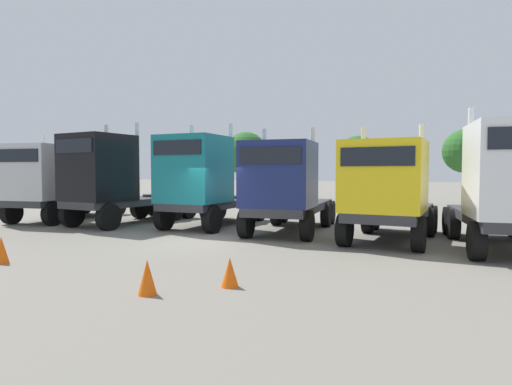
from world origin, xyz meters
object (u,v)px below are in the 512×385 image
(semi_truck_black, at_px, (111,180))
(semi_truck_white, at_px, (512,186))
(semi_truck_yellow, at_px, (387,190))
(semi_truck_teal, at_px, (201,181))
(semi_truck_navy, at_px, (285,188))
(traffic_cone_mid, at_px, (230,272))
(semi_truck_silver, at_px, (50,182))
(traffic_cone_far, at_px, (147,277))
(traffic_cone_near, at_px, (1,250))

(semi_truck_black, distance_m, semi_truck_white, 15.08)
(semi_truck_yellow, bearing_deg, semi_truck_teal, -93.97)
(semi_truck_navy, xyz_separation_m, traffic_cone_mid, (1.69, -7.33, -1.46))
(semi_truck_silver, distance_m, semi_truck_white, 18.70)
(semi_truck_teal, relative_size, semi_truck_yellow, 1.03)
(semi_truck_silver, height_order, traffic_cone_far, semi_truck_silver)
(semi_truck_silver, bearing_deg, semi_truck_black, 81.97)
(semi_truck_yellow, relative_size, traffic_cone_near, 8.39)
(traffic_cone_mid, height_order, traffic_cone_far, traffic_cone_far)
(semi_truck_yellow, bearing_deg, traffic_cone_mid, -15.28)
(traffic_cone_near, bearing_deg, traffic_cone_far, -7.17)
(semi_truck_black, bearing_deg, traffic_cone_far, 50.69)
(traffic_cone_near, bearing_deg, semi_truck_navy, 59.12)
(semi_truck_black, bearing_deg, traffic_cone_mid, 58.77)
(traffic_cone_near, xyz_separation_m, traffic_cone_mid, (6.38, 0.51, -0.05))
(semi_truck_navy, relative_size, traffic_cone_far, 9.74)
(semi_truck_teal, height_order, traffic_cone_far, semi_truck_teal)
(semi_truck_teal, height_order, traffic_cone_near, semi_truck_teal)
(traffic_cone_near, distance_m, traffic_cone_far, 5.27)
(semi_truck_teal, bearing_deg, traffic_cone_mid, 33.89)
(semi_truck_white, bearing_deg, traffic_cone_near, -68.84)
(semi_truck_teal, xyz_separation_m, traffic_cone_mid, (5.51, -7.60, -1.68))
(semi_truck_navy, bearing_deg, traffic_cone_mid, 6.09)
(traffic_cone_near, relative_size, traffic_cone_far, 1.02)
(semi_truck_white, bearing_deg, traffic_cone_far, -50.39)
(semi_truck_silver, distance_m, semi_truck_yellow, 15.24)
(semi_truck_navy, bearing_deg, semi_truck_white, 75.94)
(semi_truck_white, relative_size, traffic_cone_far, 9.59)
(semi_truck_teal, distance_m, traffic_cone_near, 8.32)
(semi_truck_navy, relative_size, traffic_cone_near, 9.53)
(semi_truck_teal, xyz_separation_m, semi_truck_yellow, (7.58, -0.72, -0.24))
(semi_truck_black, bearing_deg, traffic_cone_near, 27.51)
(semi_truck_white, xyz_separation_m, traffic_cone_near, (-11.91, -6.93, -1.59))
(semi_truck_navy, bearing_deg, traffic_cone_far, -3.25)
(semi_truck_black, relative_size, semi_truck_navy, 0.99)
(traffic_cone_mid, bearing_deg, semi_truck_yellow, 73.28)
(semi_truck_black, distance_m, traffic_cone_near, 8.01)
(semi_truck_navy, height_order, traffic_cone_far, semi_truck_navy)
(semi_truck_silver, relative_size, semi_truck_black, 1.01)
(semi_truck_black, relative_size, semi_truck_yellow, 1.12)
(semi_truck_navy, height_order, traffic_cone_near, semi_truck_navy)
(semi_truck_black, relative_size, traffic_cone_far, 9.64)
(semi_truck_teal, bearing_deg, semi_truck_navy, 83.88)
(semi_truck_yellow, bearing_deg, semi_truck_white, 83.87)
(semi_truck_black, xyz_separation_m, semi_truck_yellow, (11.61, 0.23, -0.27))
(semi_truck_silver, distance_m, semi_truck_navy, 11.51)
(semi_truck_silver, bearing_deg, semi_truck_navy, 83.98)
(traffic_cone_near, bearing_deg, semi_truck_white, 30.19)
(semi_truck_yellow, height_order, traffic_cone_mid, semi_truck_yellow)
(semi_truck_teal, height_order, traffic_cone_mid, semi_truck_teal)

